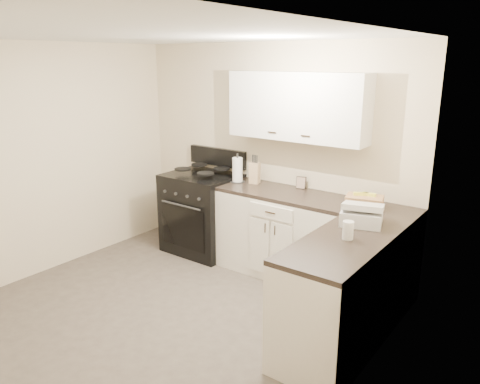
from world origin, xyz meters
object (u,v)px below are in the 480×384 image
Objects in this scene: wicker_basket at (364,202)px; countertop_grill at (362,217)px; paper_towel at (237,170)px; knife_block at (255,173)px; stove at (203,215)px.

countertop_grill is at bearing -70.37° from wicker_basket.
countertop_grill is (0.16, -0.45, 0.01)m from wicker_basket.
paper_towel is 0.84× the size of wicker_basket.
countertop_grill is at bearing -34.37° from knife_block.
paper_towel is 1.56m from wicker_basket.
stove is 4.31× the size of knife_block.
paper_towel is at bearing 7.83° from stove.
wicker_basket reaches higher than stove.
knife_block is (0.67, 0.14, 0.60)m from stove.
wicker_basket is at bearing -18.81° from knife_block.
knife_block is 0.70× the size of countertop_grill.
knife_block reaches higher than stove.
knife_block reaches higher than countertop_grill.
paper_towel is (0.48, 0.07, 0.62)m from stove.
wicker_basket is at bearing 0.60° from stove.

